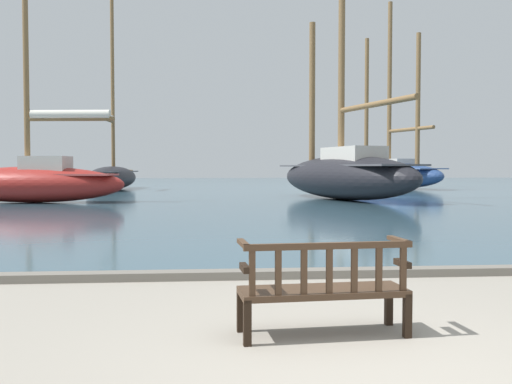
{
  "coord_description": "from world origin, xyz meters",
  "views": [
    {
      "loc": [
        -1.31,
        -4.36,
        1.6
      ],
      "look_at": [
        -0.11,
        10.0,
        1.0
      ],
      "focal_mm": 40.0,
      "sensor_mm": 36.0,
      "label": 1
    }
  ],
  "objects_px": {
    "sailboat_mid_starboard": "(113,175)",
    "sailboat_far_starboard": "(33,179)",
    "park_bench": "(324,287)",
    "sailboat_outer_port": "(391,171)",
    "sailboat_distant_harbor": "(344,173)"
  },
  "relations": [
    {
      "from": "park_bench",
      "to": "sailboat_distant_harbor",
      "type": "xyz_separation_m",
      "value": [
        5.48,
        21.91,
        0.88
      ]
    },
    {
      "from": "sailboat_mid_starboard",
      "to": "sailboat_distant_harbor",
      "type": "bearing_deg",
      "value": -46.07
    },
    {
      "from": "sailboat_outer_port",
      "to": "sailboat_far_starboard",
      "type": "bearing_deg",
      "value": -143.03
    },
    {
      "from": "sailboat_far_starboard",
      "to": "sailboat_distant_harbor",
      "type": "height_order",
      "value": "sailboat_distant_harbor"
    },
    {
      "from": "park_bench",
      "to": "sailboat_outer_port",
      "type": "xyz_separation_m",
      "value": [
        12.71,
        36.84,
        0.89
      ]
    },
    {
      "from": "park_bench",
      "to": "sailboat_outer_port",
      "type": "relative_size",
      "value": 0.12
    },
    {
      "from": "sailboat_mid_starboard",
      "to": "sailboat_far_starboard",
      "type": "xyz_separation_m",
      "value": [
        -0.97,
        -15.15,
        0.02
      ]
    },
    {
      "from": "sailboat_outer_port",
      "to": "park_bench",
      "type": "bearing_deg",
      "value": -109.04
    },
    {
      "from": "sailboat_distant_harbor",
      "to": "sailboat_outer_port",
      "type": "bearing_deg",
      "value": 64.16
    },
    {
      "from": "park_bench",
      "to": "sailboat_distant_harbor",
      "type": "height_order",
      "value": "sailboat_distant_harbor"
    },
    {
      "from": "park_bench",
      "to": "sailboat_far_starboard",
      "type": "bearing_deg",
      "value": 113.21
    },
    {
      "from": "sailboat_mid_starboard",
      "to": "sailboat_distant_harbor",
      "type": "relative_size",
      "value": 1.08
    },
    {
      "from": "park_bench",
      "to": "sailboat_mid_starboard",
      "type": "xyz_separation_m",
      "value": [
        -7.87,
        35.77,
        0.65
      ]
    },
    {
      "from": "sailboat_outer_port",
      "to": "sailboat_far_starboard",
      "type": "height_order",
      "value": "sailboat_outer_port"
    },
    {
      "from": "sailboat_mid_starboard",
      "to": "sailboat_outer_port",
      "type": "height_order",
      "value": "sailboat_mid_starboard"
    }
  ]
}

